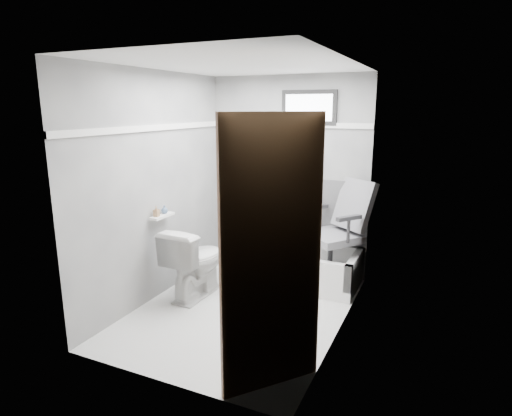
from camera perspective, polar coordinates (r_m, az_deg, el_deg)
The scene contains 19 objects.
floor at distance 4.50m, azimuth -1.90°, elevation -13.44°, with size 2.60×2.60×0.00m, color white.
ceiling at distance 4.04m, azimuth -2.17°, elevation 18.61°, with size 2.60×2.60×0.00m, color silver.
wall_back at distance 5.28m, azimuth 4.29°, elevation 4.28°, with size 2.00×0.02×2.40m, color slate.
wall_front at distance 3.03m, azimuth -13.05°, elevation -2.86°, with size 2.00×0.02×2.40m, color slate.
wall_left at distance 4.63m, azimuth -13.18°, elevation 2.68°, with size 0.02×2.60×2.40m, color slate.
wall_right at distance 3.78m, azimuth 11.69°, elevation 0.39°, with size 0.02×2.60×2.40m, color slate.
bathtub at distance 5.12m, azimuth 5.08°, elevation -7.50°, with size 1.50×0.70×0.42m, color white, non-canonical shape.
office_chair at distance 4.88m, azimuth 9.99°, elevation -2.85°, with size 0.65×0.65×1.13m, color slate, non-canonical shape.
toilet at distance 4.73m, azimuth -8.09°, elevation -7.11°, with size 0.44×0.79×0.78m, color silver.
door at distance 2.66m, azimuth 4.73°, elevation -9.40°, with size 0.78×0.78×2.00m, color brown, non-canonical shape.
window at distance 5.12m, azimuth 7.08°, elevation 13.14°, with size 0.66×0.04×0.40m, color black, non-canonical shape.
backerboard at distance 5.27m, azimuth 6.72°, elevation -0.23°, with size 1.50×0.02×0.78m, color #4C4C4F.
trim_back at distance 5.21m, azimuth 4.35°, elevation 11.01°, with size 2.00×0.02×0.06m, color white.
trim_left at distance 4.55m, azimuth -13.47°, elevation 10.36°, with size 0.02×2.60×0.06m, color white.
pole at distance 5.05m, azimuth 4.56°, elevation 2.12°, with size 0.02×0.02×1.95m, color white.
shelf at distance 4.64m, azimuth -12.40°, elevation -1.05°, with size 0.10×0.32×0.03m, color white.
soap_bottle_a at distance 4.57m, azimuth -13.14°, elevation -0.46°, with size 0.05×0.05×0.12m, color #9C754E.
soap_bottle_b at distance 4.68m, azimuth -12.10°, elevation -0.16°, with size 0.07×0.07×0.09m, color #465F81.
faucet at distance 5.46m, azimuth 2.09°, elevation -2.37°, with size 0.26×0.10×0.16m, color silver, non-canonical shape.
Camera 1 is at (1.80, -3.60, 2.03)m, focal length 30.00 mm.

